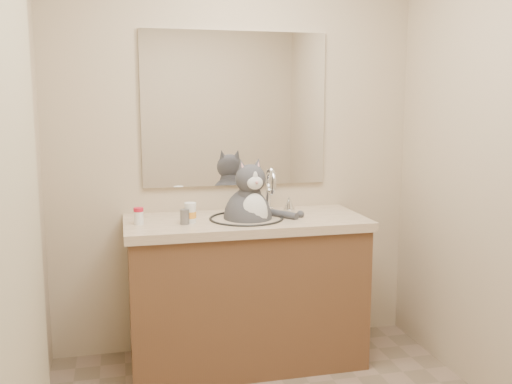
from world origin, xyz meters
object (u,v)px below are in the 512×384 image
(pill_bottle_redcap, at_px, (139,216))
(pill_bottle_orange, at_px, (190,213))
(cat, at_px, (249,215))
(grey_canister, at_px, (185,217))

(pill_bottle_redcap, distance_m, pill_bottle_orange, 0.27)
(cat, relative_size, pill_bottle_orange, 5.02)
(pill_bottle_orange, distance_m, grey_canister, 0.05)
(cat, xyz_separation_m, pill_bottle_redcap, (-0.60, -0.01, 0.03))
(pill_bottle_redcap, bearing_deg, cat, 1.39)
(pill_bottle_orange, bearing_deg, grey_canister, -136.10)
(cat, bearing_deg, pill_bottle_orange, 177.05)
(grey_canister, bearing_deg, cat, 10.54)
(grey_canister, bearing_deg, pill_bottle_orange, 43.90)
(cat, relative_size, grey_canister, 6.84)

